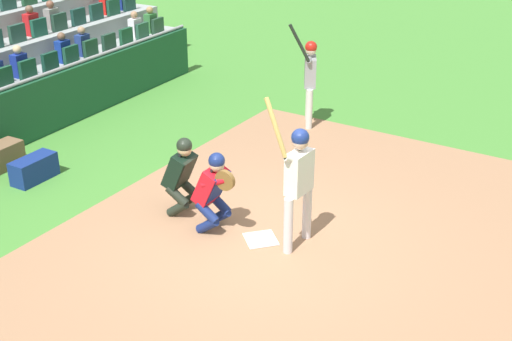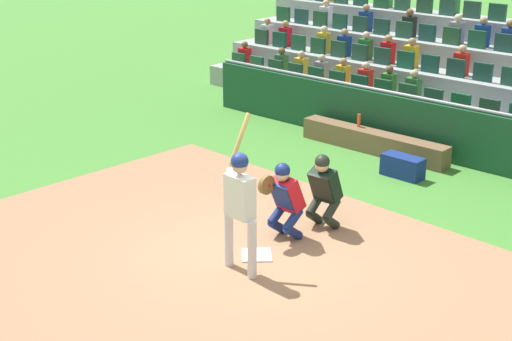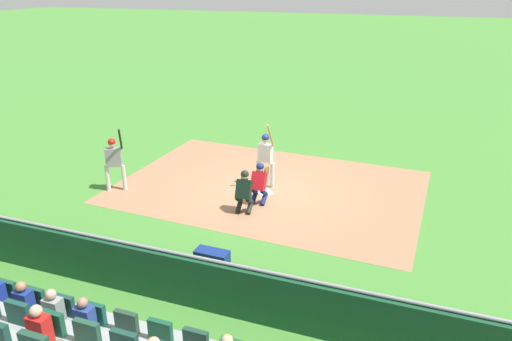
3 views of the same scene
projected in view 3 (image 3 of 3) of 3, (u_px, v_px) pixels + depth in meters
ground_plane at (265, 193)px, 15.06m from camera, size 160.00×160.00×0.00m
infield_dirt_patch at (270, 187)px, 15.50m from camera, size 9.85×7.02×0.01m
home_plate_marker at (265, 192)px, 15.06m from camera, size 0.62×0.62×0.02m
batter_at_plate at (266, 154)px, 15.13m from camera, size 0.64×0.57×2.23m
catcher_crouching at (260, 181)px, 14.13m from camera, size 0.47×0.71×1.28m
home_plate_umpire at (244, 190)px, 13.58m from camera, size 0.48×0.48×1.29m
dugout_wall at (174, 277)px, 9.83m from camera, size 12.51×0.24×1.21m
dugout_bench at (249, 291)px, 9.99m from camera, size 3.40×0.40×0.44m
water_bottle_on_bench at (268, 283)px, 9.64m from camera, size 0.07×0.07×0.27m
equipment_duffel_bag at (212, 259)px, 11.15m from camera, size 0.81×0.37×0.42m
on_deck_batter at (114, 159)px, 14.85m from camera, size 0.84×0.48×2.15m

